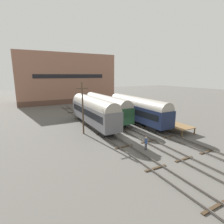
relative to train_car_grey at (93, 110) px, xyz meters
The scene contains 12 objects.
ground_plane 8.96m from the train_car_grey, 61.05° to the right, with size 200.00×200.00×0.00m, color #56544F.
track_left 7.93m from the train_car_grey, 90.00° to the right, with size 2.60×60.00×0.26m.
track_middle 8.92m from the train_car_grey, 61.05° to the right, with size 2.60×60.00×0.26m.
track_right 11.37m from the train_car_grey, 42.11° to the right, with size 2.60×60.00×0.26m.
train_car_grey is the anchor object (origin of this frame).
train_car_navy 8.36m from the train_car_grey, 12.58° to the right, with size 2.92×16.20×5.11m.
train_car_green 5.40m from the train_car_grey, 40.94° to the left, with size 2.88×16.87×5.10m.
station_platform 12.81m from the train_car_grey, 29.01° to the right, with size 3.17×10.63×1.10m.
bench 11.50m from the train_car_grey, 20.04° to the right, with size 1.40×0.40×0.91m.
person_worker 12.69m from the train_car_grey, 81.02° to the right, with size 0.32×0.32×1.69m.
utility_pole 4.16m from the train_car_grey, 135.52° to the right, with size 1.80×0.24×8.14m.
warehouse_building 34.46m from the train_car_grey, 84.12° to the left, with size 31.47×13.18×15.99m.
Camera 1 is at (-15.38, -20.97, 9.16)m, focal length 28.00 mm.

